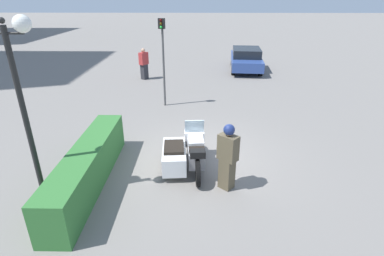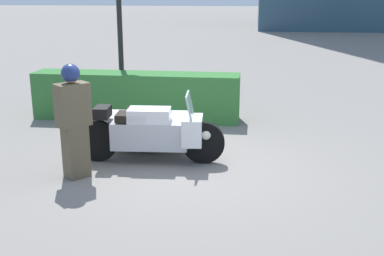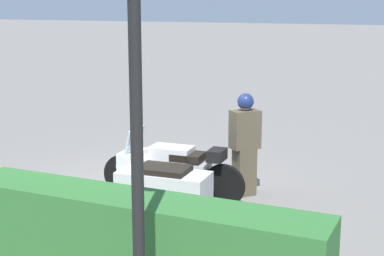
{
  "view_description": "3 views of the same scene",
  "coord_description": "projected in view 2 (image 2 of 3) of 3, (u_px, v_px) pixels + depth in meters",
  "views": [
    {
      "loc": [
        -8.02,
        0.13,
        4.48
      ],
      "look_at": [
        0.01,
        0.27,
        0.91
      ],
      "focal_mm": 28.0,
      "sensor_mm": 36.0,
      "label": 1
    },
    {
      "loc": [
        0.99,
        -7.26,
        2.76
      ],
      "look_at": [
        0.12,
        -0.47,
        0.79
      ],
      "focal_mm": 45.0,
      "sensor_mm": 36.0,
      "label": 2
    },
    {
      "loc": [
        -4.77,
        8.43,
        3.2
      ],
      "look_at": [
        -0.92,
        -0.07,
        1.2
      ],
      "focal_mm": 55.0,
      "sensor_mm": 36.0,
      "label": 3
    }
  ],
  "objects": [
    {
      "name": "ground_plane",
      "position": [
        188.0,
        167.0,
        7.81
      ],
      "size": [
        160.0,
        160.0,
        0.0
      ],
      "primitive_type": "plane",
      "color": "slate"
    },
    {
      "name": "police_motorcycle",
      "position": [
        154.0,
        129.0,
        8.21
      ],
      "size": [
        2.47,
        1.21,
        1.17
      ],
      "rotation": [
        0.0,
        0.0,
        0.07
      ],
      "color": "black",
      "rests_on": "ground"
    },
    {
      "name": "officer_rider",
      "position": [
        74.0,
        119.0,
        7.15
      ],
      "size": [
        0.53,
        0.54,
        1.74
      ],
      "rotation": [
        0.0,
        0.0,
        2.41
      ],
      "color": "brown",
      "rests_on": "ground"
    },
    {
      "name": "hedge_bush_curbside",
      "position": [
        136.0,
        96.0,
        10.59
      ],
      "size": [
        4.52,
        0.74,
        1.02
      ],
      "primitive_type": "cube",
      "color": "#337033",
      "rests_on": "ground"
    }
  ]
}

